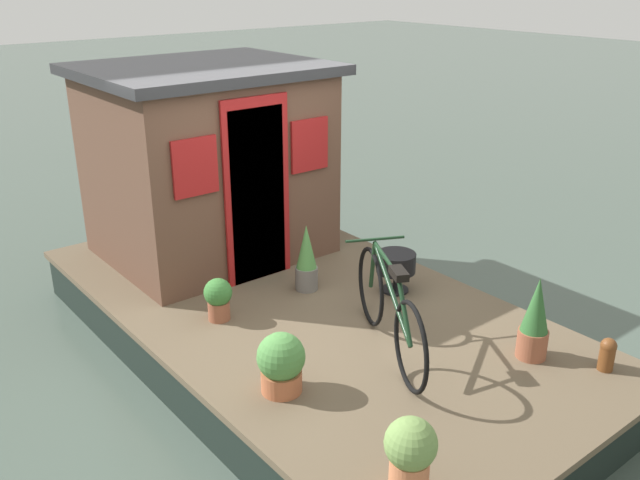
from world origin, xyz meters
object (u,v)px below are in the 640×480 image
object	(u,v)px
bicycle	(389,310)
potted_plant_rosemary	(410,453)
potted_plant_thyme	(535,320)
houseboat_cabin	(208,161)
potted_plant_succulent	(281,363)
potted_plant_mint	(306,259)
potted_plant_basil	(218,298)
charcoal_grill	(396,264)
mooring_bollard	(607,353)

from	to	relation	value
bicycle	potted_plant_rosemary	distance (m)	1.58
potted_plant_thyme	houseboat_cabin	bearing A→B (deg)	13.56
potted_plant_succulent	potted_plant_thyme	distance (m)	2.02
potted_plant_mint	potted_plant_succulent	bearing A→B (deg)	136.17
houseboat_cabin	potted_plant_basil	bearing A→B (deg)	151.21
potted_plant_rosemary	potted_plant_thyme	xyz separation A→B (m)	(0.45, -1.84, 0.05)
potted_plant_mint	bicycle	bearing A→B (deg)	171.50
potted_plant_thyme	charcoal_grill	world-z (taller)	potted_plant_thyme
potted_plant_succulent	potted_plant_thyme	world-z (taller)	potted_plant_thyme
charcoal_grill	potted_plant_mint	bearing A→B (deg)	48.63
bicycle	mooring_bollard	world-z (taller)	bicycle
potted_plant_mint	mooring_bollard	bearing A→B (deg)	-160.07
potted_plant_succulent	charcoal_grill	xyz separation A→B (m)	(0.67, -1.82, 0.04)
potted_plant_rosemary	potted_plant_succulent	distance (m)	1.31
potted_plant_succulent	charcoal_grill	size ratio (longest dim) A/B	1.20
houseboat_cabin	potted_plant_basil	distance (m)	1.79
potted_plant_thyme	mooring_bollard	world-z (taller)	potted_plant_thyme
houseboat_cabin	mooring_bollard	size ratio (longest dim) A/B	8.60
bicycle	potted_plant_mint	bearing A→B (deg)	-8.50
potted_plant_succulent	potted_plant_basil	distance (m)	1.25
potted_plant_succulent	mooring_bollard	distance (m)	2.49
potted_plant_mint	charcoal_grill	size ratio (longest dim) A/B	1.69
potted_plant_succulent	charcoal_grill	bearing A→B (deg)	-69.77
bicycle	charcoal_grill	world-z (taller)	bicycle
charcoal_grill	mooring_bollard	size ratio (longest dim) A/B	1.43
mooring_bollard	potted_plant_basil	bearing A→B (deg)	36.55
potted_plant_basil	potted_plant_mint	bearing A→B (deg)	-90.06
potted_plant_mint	potted_plant_basil	bearing A→B (deg)	89.94
bicycle	potted_plant_rosemary	bearing A→B (deg)	140.48
potted_plant_rosemary	mooring_bollard	size ratio (longest dim) A/B	1.85
potted_plant_basil	mooring_bollard	world-z (taller)	potted_plant_basil
potted_plant_mint	potted_plant_thyme	distance (m)	2.18
houseboat_cabin	mooring_bollard	world-z (taller)	houseboat_cabin
potted_plant_succulent	potted_plant_thyme	size ratio (longest dim) A/B	0.67
potted_plant_mint	potted_plant_basil	xyz separation A→B (m)	(0.00, 0.97, -0.10)
potted_plant_rosemary	mooring_bollard	distance (m)	2.13
bicycle	mooring_bollard	distance (m)	1.69
bicycle	potted_plant_succulent	distance (m)	1.00
bicycle	potted_plant_thyme	bearing A→B (deg)	-132.37
bicycle	potted_plant_rosemary	world-z (taller)	bicycle
potted_plant_rosemary	potted_plant_mint	distance (m)	2.81
potted_plant_basil	houseboat_cabin	bearing A→B (deg)	-28.79
potted_plant_thyme	mooring_bollard	xyz separation A→B (m)	(-0.47, -0.29, -0.18)
potted_plant_mint	charcoal_grill	xyz separation A→B (m)	(-0.56, -0.64, -0.03)
houseboat_cabin	mooring_bollard	bearing A→B (deg)	-164.11
potted_plant_mint	potted_plant_basil	distance (m)	0.98
potted_plant_rosemary	potted_plant_mint	bearing A→B (deg)	-25.31
potted_plant_thyme	potted_plant_basil	distance (m)	2.64
potted_plant_succulent	mooring_bollard	bearing A→B (deg)	-122.25
houseboat_cabin	potted_plant_rosemary	distance (m)	4.13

